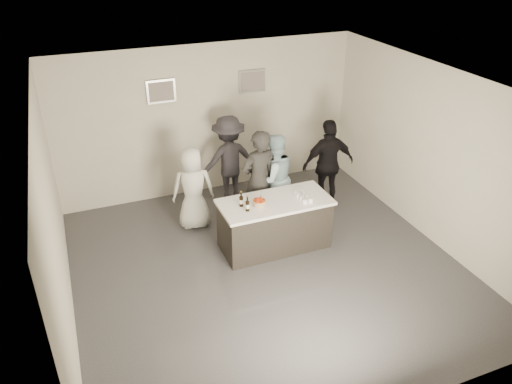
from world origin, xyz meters
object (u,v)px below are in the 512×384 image
at_px(cake, 259,203).
at_px(person_main_black, 259,180).
at_px(person_guest_left, 193,188).
at_px(beer_bottle_a, 241,199).
at_px(bar_counter, 275,224).
at_px(person_guest_back, 229,160).
at_px(beer_bottle_b, 247,204).
at_px(person_main_blue, 274,178).
at_px(person_guest_right, 328,164).

height_order(cake, person_main_black, person_main_black).
bearing_deg(person_guest_left, beer_bottle_a, 124.66).
height_order(bar_counter, person_guest_left, person_guest_left).
bearing_deg(person_main_black, cake, 57.51).
xyz_separation_m(bar_counter, beer_bottle_a, (-0.58, 0.05, 0.58)).
xyz_separation_m(cake, person_guest_back, (0.12, 1.87, -0.05)).
bearing_deg(beer_bottle_a, person_main_black, 49.61).
distance_m(cake, beer_bottle_b, 0.28).
xyz_separation_m(bar_counter, person_main_black, (-0.00, 0.72, 0.49)).
height_order(person_main_blue, person_guest_right, person_guest_right).
xyz_separation_m(bar_counter, cake, (-0.30, -0.03, 0.49)).
bearing_deg(person_guest_right, bar_counter, 35.68).
distance_m(person_main_blue, person_guest_right, 1.18).
bearing_deg(bar_counter, beer_bottle_a, 175.52).
distance_m(person_main_black, person_main_blue, 0.38).
xyz_separation_m(cake, person_guest_left, (-0.79, 1.19, -0.16)).
relative_size(person_main_blue, person_guest_right, 0.96).
distance_m(beer_bottle_a, beer_bottle_b, 0.18).
relative_size(beer_bottle_b, person_main_black, 0.14).
bearing_deg(person_main_black, person_main_blue, -170.71).
distance_m(cake, person_main_blue, 1.10).
bearing_deg(beer_bottle_a, person_guest_right, 23.43).
xyz_separation_m(person_main_black, person_main_blue, (0.35, 0.13, -0.09)).
height_order(cake, person_guest_left, person_guest_left).
bearing_deg(person_guest_back, beer_bottle_a, 75.41).
height_order(beer_bottle_a, person_guest_left, person_guest_left).
bearing_deg(person_main_black, person_guest_right, 177.62).
distance_m(beer_bottle_a, person_main_black, 0.89).
relative_size(bar_counter, person_guest_left, 1.20).
xyz_separation_m(bar_counter, beer_bottle_b, (-0.54, -0.13, 0.58)).
distance_m(bar_counter, person_guest_left, 1.62).
bearing_deg(bar_counter, person_guest_left, 133.07).
distance_m(bar_counter, cake, 0.57).
xyz_separation_m(person_main_blue, person_guest_left, (-1.43, 0.31, -0.07)).
bearing_deg(beer_bottle_b, beer_bottle_a, 102.80).
xyz_separation_m(cake, person_guest_right, (1.82, 0.99, -0.05)).
relative_size(person_main_black, person_guest_back, 1.06).
xyz_separation_m(cake, person_main_blue, (0.65, 0.88, -0.09)).
distance_m(cake, person_guest_left, 1.44).
bearing_deg(beer_bottle_a, bar_counter, -4.48).
distance_m(beer_bottle_b, person_main_blue, 1.34).
bearing_deg(person_guest_left, person_main_black, 168.10).
bearing_deg(person_main_blue, bar_counter, 61.64).
bearing_deg(beer_bottle_b, person_guest_back, 79.51).
relative_size(person_guest_left, person_guest_back, 0.87).
distance_m(person_main_black, person_guest_left, 1.18).
bearing_deg(beer_bottle_b, cake, 22.87).
bearing_deg(beer_bottle_a, cake, -15.05).
height_order(beer_bottle_a, person_guest_back, person_guest_back).
relative_size(beer_bottle_a, person_main_black, 0.14).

